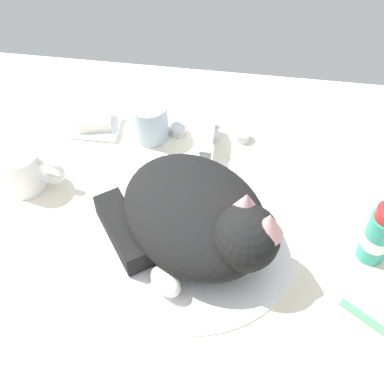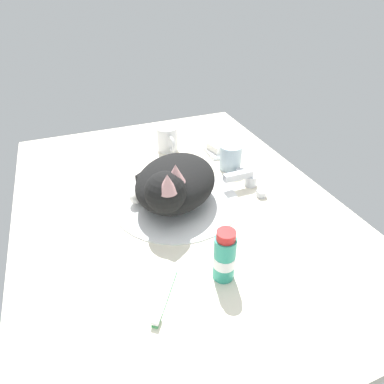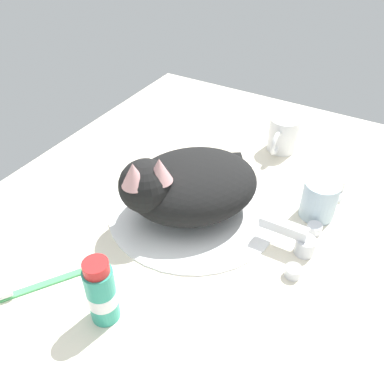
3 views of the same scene
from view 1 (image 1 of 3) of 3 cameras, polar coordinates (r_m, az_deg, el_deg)
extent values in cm
cube|color=silver|center=(91.09, 0.27, -5.26)|extent=(110.00, 82.50, 3.00)
cylinder|color=white|center=(89.54, 0.27, -4.63)|extent=(33.70, 33.70, 0.69)
cylinder|color=silver|center=(102.66, 1.89, 6.36)|extent=(3.60, 3.60, 3.18)
cube|color=silver|center=(97.82, 1.65, 5.60)|extent=(2.00, 8.65, 2.00)
cylinder|color=silver|center=(103.68, -1.42, 6.40)|extent=(2.80, 2.80, 1.80)
cylinder|color=silver|center=(102.99, 5.20, 5.76)|extent=(2.80, 2.80, 1.80)
ellipsoid|color=black|center=(84.51, 0.29, -2.39)|extent=(31.71, 31.34, 11.44)
sphere|color=black|center=(78.83, 5.55, -4.71)|extent=(14.04, 14.04, 9.94)
ellipsoid|color=white|center=(80.98, 4.49, -4.48)|extent=(8.46, 8.39, 5.47)
cone|color=#DB9E9E|center=(76.96, 5.58, -1.24)|extent=(6.32, 6.32, 4.47)
cone|color=#DB9E9E|center=(75.34, 7.93, -3.32)|extent=(6.32, 6.32, 4.47)
cube|color=black|center=(87.75, -7.07, -3.98)|extent=(11.41, 13.66, 4.44)
ellipsoid|color=white|center=(82.81, -2.73, -9.20)|extent=(6.57, 6.43, 4.00)
cylinder|color=white|center=(97.40, -17.10, 2.26)|extent=(7.03, 7.03, 8.21)
torus|color=white|center=(95.75, -14.49, 2.01)|extent=(5.60, 1.00, 5.60)
cylinder|color=silver|center=(101.48, -4.38, 7.37)|extent=(6.75, 6.75, 7.76)
cube|color=white|center=(106.22, -9.88, 6.65)|extent=(9.00, 6.40, 1.20)
cube|color=white|center=(105.00, -10.01, 7.31)|extent=(6.93, 5.73, 2.27)
cylinder|color=teal|center=(88.46, 18.57, -4.40)|extent=(4.39, 4.39, 10.15)
cylinder|color=white|center=(88.86, 18.49, -4.58)|extent=(4.47, 4.47, 2.54)
cube|color=#4CB266|center=(86.39, 18.89, -13.17)|extent=(11.82, 8.52, 0.80)
camera|label=2|loc=(0.71, 65.93, 0.23)|focal=30.74mm
camera|label=3|loc=(0.94, 43.43, 27.93)|focal=38.42mm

